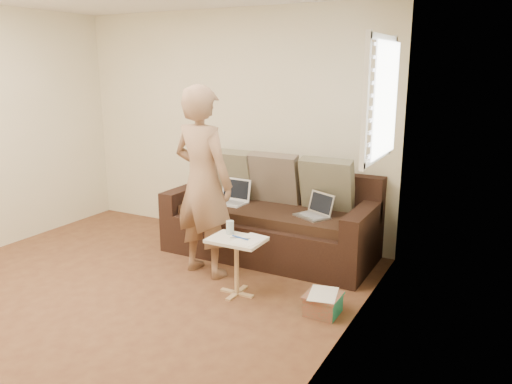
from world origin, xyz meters
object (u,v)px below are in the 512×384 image
at_px(laptop_silver, 311,217).
at_px(side_table, 237,267).
at_px(striped_box, 323,304).
at_px(drinking_glass, 230,227).
at_px(person, 203,182).
at_px(laptop_white, 229,203).
at_px(sofa, 270,216).

distance_m(laptop_silver, side_table, 1.00).
bearing_deg(striped_box, drinking_glass, 175.70).
bearing_deg(laptop_silver, drinking_glass, -92.06).
height_order(laptop_silver, person, person).
xyz_separation_m(laptop_white, side_table, (0.65, -0.96, -0.26)).
xyz_separation_m(laptop_silver, side_table, (-0.33, -0.91, -0.26)).
bearing_deg(person, side_table, 160.53).
bearing_deg(drinking_glass, laptop_white, 121.37).
xyz_separation_m(laptop_white, striped_box, (1.45, -0.95, -0.43)).
bearing_deg(striped_box, person, 168.75).
bearing_deg(sofa, laptop_silver, -11.62).
relative_size(laptop_silver, person, 0.18).
relative_size(person, side_table, 3.49).
height_order(laptop_white, side_table, laptop_white).
bearing_deg(laptop_silver, person, -117.27).
distance_m(person, drinking_glass, 0.56).
bearing_deg(side_table, sofa, 100.08).
xyz_separation_m(laptop_white, person, (0.13, -0.68, 0.39)).
relative_size(drinking_glass, striped_box, 0.43).
bearing_deg(side_table, laptop_white, 123.98).
xyz_separation_m(sofa, drinking_glass, (0.07, -0.93, 0.16)).
bearing_deg(person, laptop_white, -70.87).
xyz_separation_m(person, striped_box, (1.33, -0.26, -0.82)).
xyz_separation_m(sofa, laptop_silver, (0.51, -0.11, 0.10)).
bearing_deg(sofa, person, -114.92).
distance_m(sofa, laptop_white, 0.48).
bearing_deg(sofa, drinking_glass, -85.83).
xyz_separation_m(sofa, side_table, (0.18, -1.01, -0.16)).
bearing_deg(striped_box, side_table, -179.02).
xyz_separation_m(sofa, person, (-0.34, -0.73, 0.49)).
bearing_deg(drinking_glass, person, 154.52).
relative_size(laptop_silver, side_table, 0.62).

